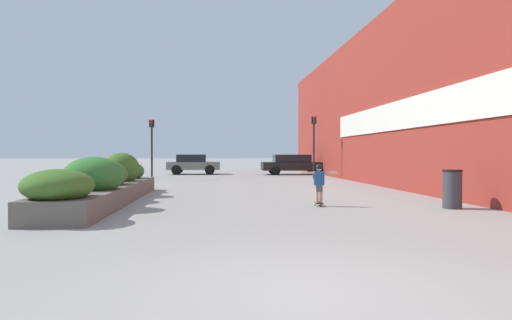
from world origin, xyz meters
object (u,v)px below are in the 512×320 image
at_px(skateboard, 319,204).
at_px(car_center_right, 193,164).
at_px(skateboarder, 319,179).
at_px(traffic_light_left, 152,139).
at_px(trash_bin, 452,189).
at_px(car_center_left, 408,163).
at_px(traffic_light_right, 314,137).
at_px(car_leftmost, 293,164).

relative_size(skateboard, car_center_right, 0.15).
distance_m(skateboarder, traffic_light_left, 15.85).
height_order(trash_bin, car_center_right, car_center_right).
bearing_deg(car_center_left, trash_bin, -20.68).
relative_size(car_center_left, traffic_light_right, 1.01).
xyz_separation_m(car_center_left, traffic_light_left, (-18.59, -6.92, 1.63)).
distance_m(car_leftmost, traffic_light_left, 11.09).
height_order(skateboard, trash_bin, trash_bin).
xyz_separation_m(car_center_right, traffic_light_right, (7.65, -6.47, 1.78)).
xyz_separation_m(trash_bin, traffic_light_right, (-0.55, 15.39, 2.02)).
bearing_deg(traffic_light_right, car_leftmost, 93.54).
height_order(trash_bin, traffic_light_left, traffic_light_left).
relative_size(car_center_right, traffic_light_left, 1.09).
bearing_deg(skateboarder, car_center_left, 63.95).
distance_m(trash_bin, traffic_light_right, 15.54).
height_order(skateboarder, trash_bin, skateboarder).
xyz_separation_m(car_leftmost, car_center_right, (-7.32, 1.06, 0.01)).
bearing_deg(traffic_light_left, skateboard, -64.74).
relative_size(skateboard, skateboarder, 0.51).
relative_size(car_center_right, traffic_light_right, 1.01).
relative_size(skateboard, traffic_light_left, 0.16).
height_order(skateboarder, traffic_light_left, traffic_light_left).
bearing_deg(skateboarder, trash_bin, -10.73).
distance_m(car_leftmost, traffic_light_right, 5.72).
bearing_deg(car_leftmost, traffic_light_left, -58.86).
bearing_deg(skateboard, car_leftmost, 85.61).
xyz_separation_m(skateboarder, car_center_right, (-4.66, 20.99, 0.00)).
height_order(car_leftmost, traffic_light_left, traffic_light_left).
bearing_deg(trash_bin, traffic_light_left, 124.15).
xyz_separation_m(trash_bin, car_center_left, (8.32, 22.06, 0.22)).
relative_size(skateboarder, traffic_light_right, 0.30).
xyz_separation_m(car_center_left, car_center_right, (-16.52, -0.19, 0.02)).
xyz_separation_m(skateboard, traffic_light_right, (2.99, 14.52, 2.49)).
bearing_deg(trash_bin, skateboarder, 166.07).
bearing_deg(car_center_right, car_center_left, 90.66).
bearing_deg(car_leftmost, car_center_left, 97.72).
relative_size(skateboard, traffic_light_right, 0.15).
bearing_deg(car_leftmost, car_center_right, -98.23).
height_order(trash_bin, car_leftmost, car_leftmost).
relative_size(skateboard, trash_bin, 0.53).
height_order(skateboard, car_center_left, car_center_left).
distance_m(skateboard, car_leftmost, 20.12).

